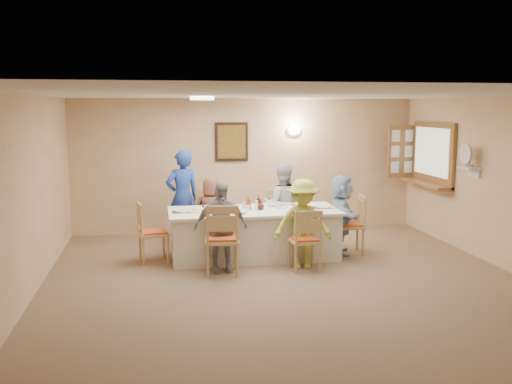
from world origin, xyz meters
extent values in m
plane|color=olive|center=(0.00, 0.00, 0.00)|extent=(7.00, 7.00, 0.00)
plane|color=beige|center=(0.00, 3.50, 1.25)|extent=(6.50, 0.00, 6.50)
plane|color=beige|center=(0.00, -3.50, 1.25)|extent=(6.50, 0.00, 6.50)
plane|color=beige|center=(-3.25, 0.00, 1.25)|extent=(0.00, 7.00, 7.00)
plane|color=white|center=(0.00, 0.00, 2.50)|extent=(7.00, 7.00, 0.00)
cube|color=black|center=(-0.30, 3.47, 1.70)|extent=(0.62, 0.04, 0.72)
cube|color=black|center=(-0.30, 3.45, 1.70)|extent=(0.52, 0.02, 0.62)
ellipsoid|color=white|center=(0.90, 3.44, 1.90)|extent=(0.26, 0.09, 0.18)
cylinder|color=white|center=(-1.00, 1.50, 2.47)|extent=(0.36, 0.36, 0.05)
cube|color=olive|center=(3.21, 2.40, 1.50)|extent=(0.06, 1.50, 1.15)
cube|color=olive|center=(3.09, 2.40, 0.97)|extent=(0.30, 1.50, 0.05)
cube|color=olive|center=(2.95, 3.16, 1.50)|extent=(0.55, 0.04, 1.00)
cube|color=white|center=(3.13, 1.05, 1.40)|extent=(0.22, 0.36, 0.03)
cube|color=white|center=(-0.22, 1.47, 0.38)|extent=(2.65, 1.12, 0.76)
imported|color=brown|center=(-0.82, 2.15, 0.61)|extent=(0.73, 0.60, 1.22)
imported|color=#B3B7C0|center=(0.38, 2.15, 0.70)|extent=(0.84, 0.74, 1.41)
imported|color=#98979E|center=(-0.82, 0.79, 0.65)|extent=(0.83, 0.47, 1.31)
imported|color=#BFD14D|center=(0.38, 0.79, 0.66)|extent=(0.92, 0.62, 1.31)
imported|color=#92B8D8|center=(1.20, 1.47, 0.64)|extent=(1.33, 0.85, 1.27)
imported|color=#2141A6|center=(-1.27, 2.62, 0.81)|extent=(0.81, 0.72, 1.62)
cube|color=#472B19|center=(-0.82, 1.05, 0.76)|extent=(0.36, 0.27, 0.01)
cylinder|color=white|center=(-0.82, 1.05, 0.77)|extent=(0.23, 0.23, 0.01)
cube|color=#FFF735|center=(-0.64, 1.00, 0.77)|extent=(0.13, 0.13, 0.01)
cube|color=#472B19|center=(0.38, 1.05, 0.76)|extent=(0.33, 0.25, 0.01)
cylinder|color=white|center=(0.38, 1.05, 0.77)|extent=(0.24, 0.24, 0.01)
cube|color=#FFF735|center=(0.56, 1.00, 0.77)|extent=(0.13, 0.13, 0.01)
cube|color=#472B19|center=(-0.82, 1.89, 0.76)|extent=(0.35, 0.26, 0.01)
cylinder|color=white|center=(-0.82, 1.89, 0.77)|extent=(0.25, 0.25, 0.02)
cube|color=#FFF735|center=(-0.64, 1.84, 0.77)|extent=(0.15, 0.15, 0.01)
cube|color=#472B19|center=(0.38, 1.89, 0.76)|extent=(0.33, 0.25, 0.01)
cylinder|color=white|center=(0.38, 1.89, 0.77)|extent=(0.24, 0.24, 0.01)
cube|color=#FFF735|center=(0.56, 1.84, 0.77)|extent=(0.14, 0.14, 0.01)
cube|color=#472B19|center=(-1.32, 1.47, 0.76)|extent=(0.33, 0.24, 0.01)
cylinder|color=white|center=(-1.32, 1.47, 0.77)|extent=(0.23, 0.23, 0.01)
cube|color=#FFF735|center=(-1.14, 1.42, 0.77)|extent=(0.14, 0.14, 0.01)
cube|color=#472B19|center=(0.90, 1.47, 0.76)|extent=(0.34, 0.26, 0.01)
cylinder|color=white|center=(0.90, 1.47, 0.77)|extent=(0.23, 0.23, 0.01)
cube|color=#FFF735|center=(1.08, 1.42, 0.77)|extent=(0.15, 0.15, 0.01)
imported|color=white|center=(-1.00, 1.17, 0.80)|extent=(0.12, 0.12, 0.09)
imported|color=white|center=(0.22, 1.97, 0.80)|extent=(0.11, 0.11, 0.09)
imported|color=white|center=(-0.49, 1.19, 0.79)|extent=(0.36, 0.36, 0.05)
imported|color=white|center=(0.11, 1.72, 0.79)|extent=(0.32, 0.32, 0.06)
imported|color=#B9320F|center=(-0.31, 1.46, 0.87)|extent=(0.14, 0.14, 0.22)
imported|color=#421C11|center=(-0.14, 1.53, 0.87)|extent=(0.15, 0.15, 0.22)
imported|color=#421C11|center=(-0.12, 1.46, 0.83)|extent=(0.19, 0.19, 0.14)
cylinder|color=silver|center=(-0.37, 1.52, 0.82)|extent=(0.07, 0.07, 0.10)
camera|label=1|loc=(-1.71, -7.11, 2.34)|focal=40.00mm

